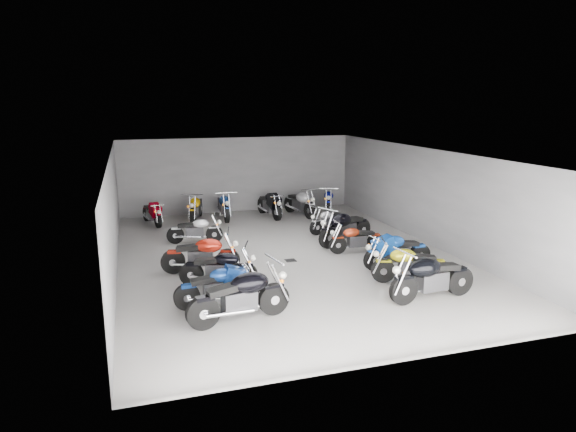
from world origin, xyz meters
name	(u,v)px	position (x,y,z in m)	size (l,w,h in m)	color
ground	(286,256)	(0.00, 0.00, 0.00)	(14.00, 14.00, 0.00)	#97958F
wall_back	(238,175)	(0.00, 7.00, 1.60)	(10.00, 0.10, 3.20)	gray
wall_left	(113,216)	(-5.00, 0.00, 1.60)	(0.10, 14.00, 3.20)	gray
wall_right	(429,197)	(5.00, 0.00, 1.60)	(0.10, 14.00, 3.20)	gray
ceiling	(286,153)	(0.00, 0.00, 3.22)	(10.00, 14.00, 0.04)	black
drain_grate	(291,260)	(0.00, -0.50, 0.01)	(0.32, 0.32, 0.01)	black
motorcycle_left_a	(241,297)	(-2.36, -4.34, 0.57)	(2.38, 0.64, 1.05)	black
motorcycle_left_b	(218,286)	(-2.68, -3.34, 0.49)	(2.03, 0.40, 0.89)	black
motorcycle_left_c	(219,268)	(-2.42, -2.02, 0.49)	(1.98, 0.81, 0.90)	black
motorcycle_left_d	(202,255)	(-2.71, -0.82, 0.53)	(2.19, 0.66, 0.97)	black
motorcycle_left_f	(196,230)	(-2.48, 2.35, 0.45)	(1.88, 0.50, 0.83)	black
motorcycle_right_a	(432,277)	(2.31, -4.49, 0.57)	(2.38, 0.52, 1.04)	black
motorcycle_right_b	(410,264)	(2.44, -3.26, 0.51)	(2.04, 0.80, 0.93)	black
motorcycle_right_c	(397,251)	(2.70, -2.09, 0.51)	(2.14, 0.43, 0.94)	black
motorcycle_right_d	(356,239)	(2.26, -0.29, 0.45)	(1.87, 0.38, 0.82)	black
motorcycle_right_e	(345,227)	(2.30, 0.72, 0.57)	(2.25, 1.11, 1.05)	black
motorcycle_right_f	(329,220)	(2.38, 2.35, 0.45)	(1.77, 0.84, 0.82)	black
motorcycle_back_a	(152,213)	(-3.75, 5.52, 0.47)	(0.66, 1.91, 0.86)	black
motorcycle_back_b	(196,208)	(-2.03, 5.68, 0.53)	(0.78, 2.16, 0.97)	black
motorcycle_back_c	(224,206)	(-0.90, 5.67, 0.54)	(0.45, 2.24, 0.98)	black
motorcycle_back_d	(270,204)	(0.98, 5.46, 0.53)	(0.54, 2.21, 0.97)	black
motorcycle_back_e	(300,203)	(2.26, 5.32, 0.55)	(0.71, 2.24, 1.00)	black
motorcycle_back_f	(329,200)	(3.71, 5.73, 0.50)	(0.92, 2.00, 0.92)	black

